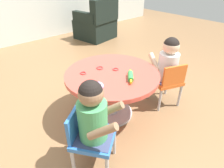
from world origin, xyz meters
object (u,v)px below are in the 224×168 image
(rolling_pin, at_px, (131,76))
(child_chair_right, at_px, (167,81))
(craft_table, at_px, (112,83))
(child_chair_left, at_px, (89,136))
(seated_child_left, at_px, (93,114))
(craft_scissors, at_px, (84,90))
(seated_child_right, at_px, (168,61))
(armchair_dark, at_px, (97,24))

(rolling_pin, bearing_deg, child_chair_right, -7.57)
(craft_table, relative_size, child_chair_left, 1.71)
(seated_child_left, xyz_separation_m, rolling_pin, (0.56, 0.18, 0.00))
(child_chair_left, bearing_deg, craft_scissors, 60.34)
(craft_table, relative_size, child_chair_right, 1.71)
(craft_table, distance_m, seated_child_left, 0.65)
(seated_child_left, relative_size, seated_child_right, 1.00)
(seated_child_right, height_order, armchair_dark, armchair_dark)
(child_chair_left, height_order, seated_child_right, seated_child_right)
(child_chair_right, bearing_deg, craft_table, 155.15)
(child_chair_right, bearing_deg, craft_scissors, 168.40)
(seated_child_right, distance_m, armchair_dark, 2.55)
(seated_child_left, xyz_separation_m, child_chair_right, (1.09, 0.11, -0.23))
(seated_child_left, bearing_deg, armchair_dark, 51.73)
(seated_child_left, height_order, craft_scissors, seated_child_left)
(child_chair_right, distance_m, rolling_pin, 0.58)
(craft_table, height_order, child_chair_right, child_chair_right)
(child_chair_left, bearing_deg, child_chair_right, 3.97)
(craft_table, height_order, rolling_pin, rolling_pin)
(rolling_pin, bearing_deg, craft_scissors, 163.57)
(seated_child_right, distance_m, craft_scissors, 0.99)
(child_chair_right, bearing_deg, rolling_pin, 172.43)
(craft_table, bearing_deg, child_chair_right, -24.85)
(child_chair_left, relative_size, craft_scissors, 3.77)
(child_chair_left, xyz_separation_m, seated_child_right, (1.13, 0.11, 0.23))
(child_chair_right, xyz_separation_m, armchair_dark, (0.90, 2.42, 0.00))
(craft_table, xyz_separation_m, child_chair_right, (0.58, -0.27, -0.09))
(craft_table, bearing_deg, rolling_pin, -76.04)
(seated_child_right, xyz_separation_m, craft_scissors, (-0.98, 0.16, -0.02))
(craft_table, relative_size, seated_child_right, 1.80)
(armchair_dark, bearing_deg, rolling_pin, -121.37)
(craft_table, xyz_separation_m, seated_child_right, (0.59, -0.23, 0.14))
(craft_table, height_order, seated_child_left, seated_child_left)
(child_chair_left, distance_m, rolling_pin, 0.65)
(craft_scissors, bearing_deg, child_chair_right, -11.60)
(craft_table, height_order, child_chair_left, child_chair_left)
(craft_table, distance_m, armchair_dark, 2.61)
(craft_table, relative_size, armchair_dark, 1.08)
(armchair_dark, bearing_deg, child_chair_right, -110.41)
(seated_child_right, xyz_separation_m, armchair_dark, (0.88, 2.38, -0.22))
(seated_child_left, height_order, seated_child_right, same)
(rolling_pin, bearing_deg, craft_table, 103.96)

